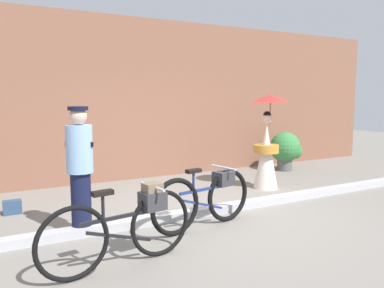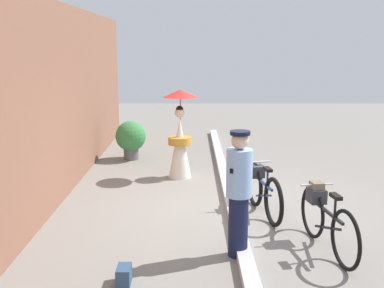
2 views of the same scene
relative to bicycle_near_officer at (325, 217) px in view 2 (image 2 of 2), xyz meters
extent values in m
plane|color=gray|center=(1.71, 1.13, -0.46)|extent=(30.00, 30.00, 0.00)
cube|color=brown|center=(1.71, 4.34, 1.30)|extent=(14.00, 0.40, 3.51)
cube|color=#B2B2B7|center=(1.71, 1.13, -0.40)|extent=(14.00, 0.20, 0.12)
torus|color=black|center=(0.42, 0.06, -0.07)|extent=(0.77, 0.17, 0.77)
torus|color=black|center=(-0.58, -0.09, -0.07)|extent=(0.77, 0.17, 0.77)
cube|color=black|center=(-0.08, -0.01, 0.10)|extent=(0.85, 0.17, 0.04)
cube|color=black|center=(-0.08, -0.01, -0.12)|extent=(0.74, 0.14, 0.27)
cylinder|color=black|center=(-0.26, -0.04, 0.22)|extent=(0.03, 0.03, 0.32)
cube|color=black|center=(-0.26, -0.04, 0.38)|extent=(0.23, 0.12, 0.05)
cylinder|color=silver|center=(0.32, 0.05, 0.36)|extent=(0.10, 0.48, 0.03)
cube|color=#333338|center=(0.32, 0.05, 0.20)|extent=(0.29, 0.26, 0.20)
cube|color=#72604C|center=(0.32, 0.05, 0.33)|extent=(0.22, 0.19, 0.14)
torus|color=black|center=(1.79, 0.73, -0.07)|extent=(0.77, 0.20, 0.77)
torus|color=black|center=(0.85, 0.56, -0.07)|extent=(0.77, 0.20, 0.77)
cube|color=navy|center=(1.32, 0.64, 0.09)|extent=(0.79, 0.18, 0.04)
cube|color=navy|center=(1.32, 0.64, -0.12)|extent=(0.69, 0.16, 0.25)
cylinder|color=navy|center=(1.15, 0.61, 0.21)|extent=(0.03, 0.03, 0.32)
cube|color=black|center=(1.15, 0.61, 0.37)|extent=(0.23, 0.13, 0.05)
cylinder|color=silver|center=(1.70, 0.71, 0.35)|extent=(0.11, 0.48, 0.03)
cube|color=#333338|center=(1.70, 0.71, 0.19)|extent=(0.29, 0.26, 0.20)
cylinder|color=#141938|center=(-0.21, 1.21, -0.04)|extent=(0.26, 0.26, 0.83)
cylinder|color=#8CB2E0|center=(-0.21, 1.21, 0.68)|extent=(0.34, 0.34, 0.62)
sphere|color=#D8B293|center=(-0.21, 1.21, 1.11)|extent=(0.22, 0.22, 0.22)
cylinder|color=black|center=(-0.21, 1.21, 1.21)|extent=(0.26, 0.26, 0.05)
cube|color=black|center=(-0.21, 1.21, 0.74)|extent=(0.32, 0.27, 0.06)
cone|color=silver|center=(3.60, 2.07, 0.18)|extent=(0.48, 0.48, 1.28)
cylinder|color=#C1842D|center=(3.60, 2.07, 0.34)|extent=(0.49, 0.49, 0.16)
sphere|color=beige|center=(3.60, 2.07, 0.93)|extent=(0.21, 0.21, 0.21)
sphere|color=black|center=(3.60, 2.07, 1.00)|extent=(0.15, 0.15, 0.15)
cylinder|color=olive|center=(3.65, 2.05, 1.05)|extent=(0.02, 0.02, 0.55)
cone|color=red|center=(3.65, 2.05, 1.33)|extent=(0.73, 0.73, 0.16)
cylinder|color=#59595B|center=(5.22, 3.31, -0.32)|extent=(0.36, 0.36, 0.28)
sphere|color=#387F42|center=(5.22, 3.31, 0.12)|extent=(0.74, 0.74, 0.74)
sphere|color=#387F42|center=(5.40, 3.20, 0.03)|extent=(0.41, 0.41, 0.41)
cube|color=navy|center=(-0.97, 2.61, -0.35)|extent=(0.27, 0.16, 0.21)
cube|color=#243951|center=(-0.97, 2.57, -0.30)|extent=(0.23, 0.06, 0.08)
camera|label=1|loc=(-1.28, -3.81, 1.35)|focal=35.85mm
camera|label=2|loc=(-6.00, 1.82, 2.28)|focal=43.63mm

